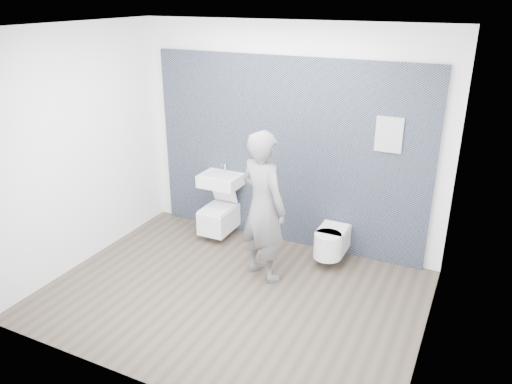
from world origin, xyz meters
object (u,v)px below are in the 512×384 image
at_px(toilet_square, 219,217).
at_px(visitor, 263,207).
at_px(toilet_rounded, 331,242).
at_px(washbasin, 220,180).

height_order(toilet_square, visitor, visitor).
bearing_deg(visitor, toilet_rounded, -112.44).
relative_size(washbasin, toilet_square, 0.74).
distance_m(washbasin, visitor, 1.20).
height_order(toilet_square, toilet_rounded, toilet_square).
bearing_deg(toilet_square, washbasin, 90.00).
bearing_deg(visitor, toilet_square, -12.12).
relative_size(toilet_square, toilet_rounded, 1.22).
height_order(toilet_rounded, visitor, visitor).
xyz_separation_m(washbasin, visitor, (0.96, -0.72, 0.08)).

